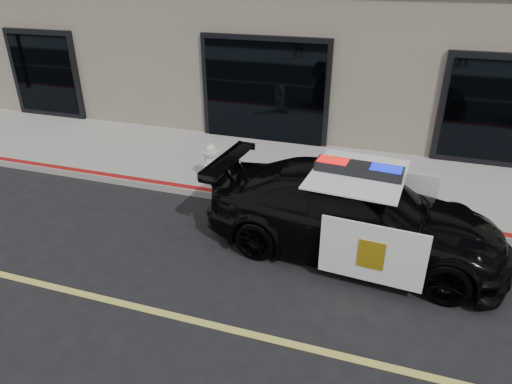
% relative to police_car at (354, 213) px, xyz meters
% --- Properties ---
extents(ground, '(120.00, 120.00, 0.00)m').
position_rel_police_car_xyz_m(ground, '(-1.97, -2.46, -0.73)').
color(ground, black).
rests_on(ground, ground).
extents(sidewalk_n, '(60.00, 3.50, 0.15)m').
position_rel_police_car_xyz_m(sidewalk_n, '(-1.97, 2.79, -0.66)').
color(sidewalk_n, gray).
rests_on(sidewalk_n, ground).
extents(police_car, '(2.81, 5.30, 1.63)m').
position_rel_police_car_xyz_m(police_car, '(0.00, 0.00, 0.00)').
color(police_car, black).
rests_on(police_car, ground).
extents(fire_hydrant, '(0.39, 0.55, 0.87)m').
position_rel_police_car_xyz_m(fire_hydrant, '(-3.28, 1.59, -0.17)').
color(fire_hydrant, silver).
rests_on(fire_hydrant, sidewalk_n).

